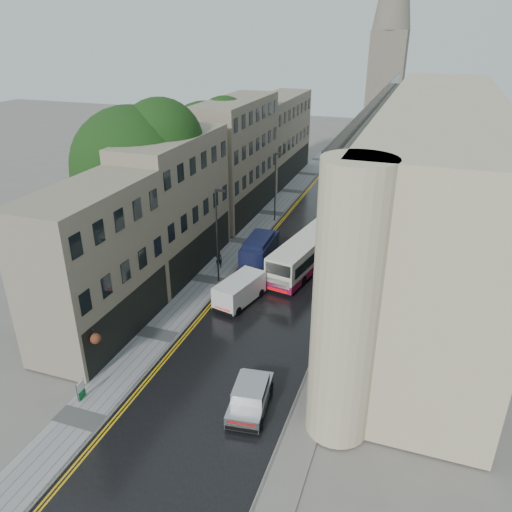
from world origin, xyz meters
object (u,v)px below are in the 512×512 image
Objects in this scene: pedestrian at (219,259)px; estate_sign at (81,390)px; white_lorry at (338,220)px; navy_van at (242,257)px; lamp_post_near at (217,237)px; white_van at (218,296)px; cream_bus at (279,264)px; tree_far at (206,159)px; tree_near at (135,188)px; silver_hatchback at (228,412)px; lamp_post_far at (275,188)px.

pedestrian reaches higher than estate_sign.
navy_van is at bearing -123.32° from white_lorry.
navy_van is 0.68× the size of lamp_post_near.
white_van reaches higher than pedestrian.
cream_bus is at bearing -105.79° from white_lorry.
tree_far is 14.11m from pedestrian.
tree_near is 13.16m from cream_bus.
white_van is (8.73, -17.57, -5.21)m from tree_far.
tree_near is at bearing -142.78° from white_lorry.
lamp_post_near is (-7.33, -11.64, 1.90)m from white_lorry.
navy_van is at bearing 107.15° from white_van.
tree_far is at bearing 98.27° from estate_sign.
tree_near is at bearing -164.01° from cream_bus.
pedestrian is 1.46× the size of estate_sign.
cream_bus reaches higher than silver_hatchback.
pedestrian is (-7.63, 16.59, 0.10)m from silver_hatchback.
pedestrian is at bearing 85.17° from estate_sign.
white_van is at bearing -106.13° from cream_bus.
silver_hatchback is at bearing 103.39° from pedestrian.
white_lorry reaches higher than pedestrian.
silver_hatchback is 0.93× the size of white_van.
lamp_post_far is (7.67, 13.71, -3.25)m from tree_near.
white_lorry reaches higher than silver_hatchback.
tree_near is at bearing -170.78° from navy_van.
cream_bus is 18.32m from estate_sign.
navy_van is at bearing 70.27° from lamp_post_near.
pedestrian is (6.52, 1.51, -6.05)m from tree_near.
estate_sign is (-2.78, -17.77, -0.70)m from navy_van.
tree_far is at bearing 144.71° from cream_bus.
navy_van is at bearing -53.77° from tree_far.
silver_hatchback is (14.15, -15.08, -6.15)m from tree_near.
tree_far is at bearing 121.78° from lamp_post_near.
tree_far reaches higher than white_van.
tree_far is 1.74× the size of lamp_post_far.
tree_near is 13.02m from tree_far.
tree_near is at bearing 166.07° from white_van.
tree_far is 3.02× the size of silver_hatchback.
cream_bus is at bearing 165.39° from pedestrian.
lamp_post_far reaches higher than estate_sign.
white_van reaches higher than silver_hatchback.
cream_bus is 5.46m from lamp_post_near.
lamp_post_far is at bearing 5.48° from tree_far.
cream_bus is at bearing 90.68° from silver_hatchback.
navy_van reaches higher than white_van.
pedestrian is at bearing -173.09° from cream_bus.
estate_sign is (-6.11, -17.25, -0.79)m from cream_bus.
cream_bus is at bearing -45.51° from tree_far.
pedestrian reaches higher than silver_hatchback.
navy_van is at bearing 101.17° from silver_hatchback.
white_lorry is (14.49, -2.12, -4.18)m from tree_far.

